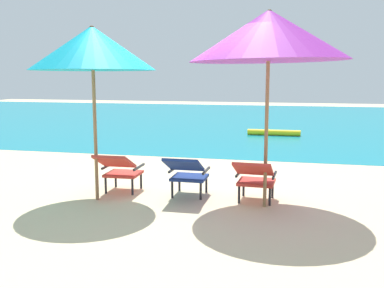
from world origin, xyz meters
The scene contains 8 objects.
ground_plane centered at (0.00, 4.00, 0.00)m, with size 40.00×40.00×0.00m, color beige.
ocean_band centered at (0.00, 11.92, 0.00)m, with size 40.00×18.00×0.01m, color teal.
swim_buoy centered at (0.97, 7.11, 0.10)m, with size 0.18×0.18×1.60m, color yellow.
lounge_chair_left centered at (-1.05, -0.28, 0.40)m, with size 0.56×0.88×0.68m.
lounge_chair_center centered at (0.04, -0.29, 0.40)m, with size 0.55×0.88×0.68m.
lounge_chair_right centered at (1.06, -0.36, 0.40)m, with size 0.57×0.90×0.68m.
beach_umbrella_left centered at (-1.25, -0.67, 2.21)m, with size 2.42×2.42×2.53m.
beach_umbrella_right centered at (1.21, -0.48, 2.36)m, with size 2.58×2.57×2.71m.
Camera 1 is at (1.59, -6.61, 1.83)m, focal length 41.63 mm.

